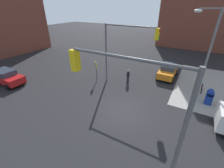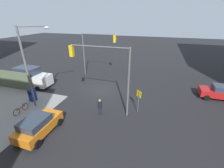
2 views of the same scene
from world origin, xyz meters
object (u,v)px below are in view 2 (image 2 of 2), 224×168
object	(u,v)px
traffic_signal_se_corner	(96,46)
pedestrian_crossing	(100,107)
hatchback_red	(221,92)
hatchback_orange	(38,125)
mailbox_blue	(32,94)
van_white_delivery	(30,77)
bicycle_leaning_on_fence	(21,109)
street_lamp_corner	(29,62)
traffic_signal_nw_corner	(105,67)

from	to	relation	value
traffic_signal_se_corner	pedestrian_crossing	bearing A→B (deg)	114.64
hatchback_red	hatchback_orange	distance (m)	19.17
mailbox_blue	van_white_delivery	size ratio (longest dim) A/B	0.26
bicycle_leaning_on_fence	mailbox_blue	bearing A→B (deg)	-74.72
street_lamp_corner	bicycle_leaning_on_fence	distance (m)	4.71
van_white_delivery	bicycle_leaning_on_fence	size ratio (longest dim) A/B	3.09
traffic_signal_nw_corner	hatchback_red	distance (m)	13.88
hatchback_orange	van_white_delivery	xyz separation A→B (m)	(7.73, -7.31, 0.44)
traffic_signal_nw_corner	street_lamp_corner	xyz separation A→B (m)	(7.27, 1.02, 0.06)
hatchback_orange	traffic_signal_nw_corner	bearing A→B (deg)	-130.82
street_lamp_corner	hatchback_red	bearing A→B (deg)	-158.74
street_lamp_corner	bicycle_leaning_on_fence	xyz separation A→B (m)	(0.64, 1.68, -4.35)
street_lamp_corner	hatchback_orange	distance (m)	6.22
pedestrian_crossing	traffic_signal_se_corner	bearing A→B (deg)	-3.27
hatchback_orange	street_lamp_corner	bearing A→B (deg)	-47.55
hatchback_orange	van_white_delivery	world-z (taller)	van_white_delivery
hatchback_orange	van_white_delivery	size ratio (longest dim) A/B	0.71
street_lamp_corner	pedestrian_crossing	world-z (taller)	street_lamp_corner
traffic_signal_nw_corner	hatchback_red	size ratio (longest dim) A/B	1.53
traffic_signal_se_corner	street_lamp_corner	xyz separation A→B (m)	(2.51, 10.02, 0.08)
traffic_signal_se_corner	pedestrian_crossing	distance (m)	11.32
hatchback_orange	van_white_delivery	distance (m)	10.65
traffic_signal_nw_corner	street_lamp_corner	size ratio (longest dim) A/B	0.81
traffic_signal_se_corner	hatchback_orange	bearing A→B (deg)	93.26
mailbox_blue	bicycle_leaning_on_fence	world-z (taller)	mailbox_blue
van_white_delivery	pedestrian_crossing	bearing A→B (deg)	163.40
hatchback_red	pedestrian_crossing	xyz separation A→B (m)	(12.04, 7.08, 0.02)
street_lamp_corner	van_white_delivery	size ratio (longest dim) A/B	1.48
hatchback_orange	bicycle_leaning_on_fence	bearing A→B (deg)	-26.01
mailbox_blue	hatchback_red	bearing A→B (deg)	-161.24
traffic_signal_se_corner	van_white_delivery	bearing A→B (deg)	42.16
street_lamp_corner	hatchback_red	world-z (taller)	street_lamp_corner
traffic_signal_se_corner	bicycle_leaning_on_fence	xyz separation A→B (m)	(3.15, 11.70, -4.28)
mailbox_blue	pedestrian_crossing	xyz separation A→B (m)	(-8.20, 0.20, 0.10)
traffic_signal_se_corner	bicycle_leaning_on_fence	world-z (taller)	traffic_signal_se_corner
bicycle_leaning_on_fence	traffic_signal_nw_corner	bearing A→B (deg)	-161.18
traffic_signal_se_corner	bicycle_leaning_on_fence	distance (m)	12.85
traffic_signal_se_corner	pedestrian_crossing	world-z (taller)	traffic_signal_se_corner
hatchback_red	bicycle_leaning_on_fence	distance (m)	21.64
traffic_signal_se_corner	hatchback_orange	xyz separation A→B (m)	(-0.78, 13.61, -3.78)
street_lamp_corner	bicycle_leaning_on_fence	size ratio (longest dim) A/B	4.57
van_white_delivery	hatchback_orange	bearing A→B (deg)	136.60
pedestrian_crossing	van_white_delivery	bearing A→B (deg)	45.50
street_lamp_corner	mailbox_blue	bearing A→B (deg)	-22.68
traffic_signal_se_corner	street_lamp_corner	bearing A→B (deg)	75.91
hatchback_orange	bicycle_leaning_on_fence	size ratio (longest dim) A/B	2.18
hatchback_red	bicycle_leaning_on_fence	size ratio (longest dim) A/B	2.43
street_lamp_corner	pedestrian_crossing	size ratio (longest dim) A/B	4.81
hatchback_red	bicycle_leaning_on_fence	xyz separation A→B (m)	(19.64, 9.07, -0.50)
bicycle_leaning_on_fence	street_lamp_corner	bearing A→B (deg)	-110.78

